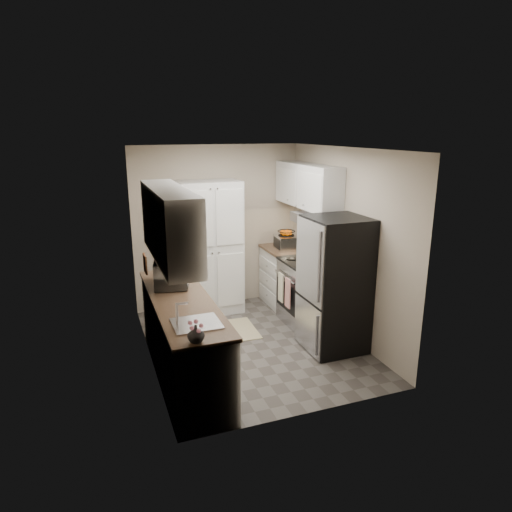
{
  "coord_description": "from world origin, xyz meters",
  "views": [
    {
      "loc": [
        -1.85,
        -5.11,
        2.72
      ],
      "look_at": [
        0.1,
        0.15,
        1.15
      ],
      "focal_mm": 32.0,
      "sensor_mm": 36.0,
      "label": 1
    }
  ],
  "objects_px": {
    "pantry_cabinet": "(210,248)",
    "wine_bottle": "(165,266)",
    "electric_range": "(308,291)",
    "refrigerator": "(335,284)",
    "toaster_oven": "(286,242)",
    "microwave": "(172,272)"
  },
  "relations": [
    {
      "from": "pantry_cabinet",
      "to": "wine_bottle",
      "type": "relative_size",
      "value": 6.98
    },
    {
      "from": "electric_range",
      "to": "pantry_cabinet",
      "type": "bearing_deg",
      "value": 141.78
    },
    {
      "from": "refrigerator",
      "to": "toaster_oven",
      "type": "relative_size",
      "value": 4.57
    },
    {
      "from": "wine_bottle",
      "to": "toaster_oven",
      "type": "distance_m",
      "value": 2.11
    },
    {
      "from": "wine_bottle",
      "to": "microwave",
      "type": "bearing_deg",
      "value": -84.56
    },
    {
      "from": "pantry_cabinet",
      "to": "wine_bottle",
      "type": "xyz_separation_m",
      "value": [
        -0.83,
        -0.92,
        0.06
      ]
    },
    {
      "from": "wine_bottle",
      "to": "toaster_oven",
      "type": "height_order",
      "value": "wine_bottle"
    },
    {
      "from": "electric_range",
      "to": "refrigerator",
      "type": "xyz_separation_m",
      "value": [
        -0.03,
        -0.8,
        0.37
      ]
    },
    {
      "from": "wine_bottle",
      "to": "toaster_oven",
      "type": "relative_size",
      "value": 0.77
    },
    {
      "from": "pantry_cabinet",
      "to": "wine_bottle",
      "type": "bearing_deg",
      "value": -132.14
    },
    {
      "from": "toaster_oven",
      "to": "electric_range",
      "type": "bearing_deg",
      "value": -84.4
    },
    {
      "from": "electric_range",
      "to": "toaster_oven",
      "type": "height_order",
      "value": "toaster_oven"
    },
    {
      "from": "microwave",
      "to": "wine_bottle",
      "type": "xyz_separation_m",
      "value": [
        -0.03,
        0.32,
        -0.02
      ]
    },
    {
      "from": "pantry_cabinet",
      "to": "electric_range",
      "type": "distance_m",
      "value": 1.58
    },
    {
      "from": "refrigerator",
      "to": "microwave",
      "type": "bearing_deg",
      "value": 165.87
    },
    {
      "from": "electric_range",
      "to": "toaster_oven",
      "type": "relative_size",
      "value": 3.04
    },
    {
      "from": "pantry_cabinet",
      "to": "toaster_oven",
      "type": "xyz_separation_m",
      "value": [
        1.15,
        -0.18,
        0.03
      ]
    },
    {
      "from": "wine_bottle",
      "to": "electric_range",
      "type": "bearing_deg",
      "value": -0.28
    },
    {
      "from": "wine_bottle",
      "to": "toaster_oven",
      "type": "xyz_separation_m",
      "value": [
        1.98,
        0.74,
        -0.04
      ]
    },
    {
      "from": "refrigerator",
      "to": "pantry_cabinet",
      "type": "bearing_deg",
      "value": 123.46
    },
    {
      "from": "electric_range",
      "to": "wine_bottle",
      "type": "xyz_separation_m",
      "value": [
        -2.0,
        0.01,
        0.59
      ]
    },
    {
      "from": "electric_range",
      "to": "toaster_oven",
      "type": "bearing_deg",
      "value": 91.61
    }
  ]
}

